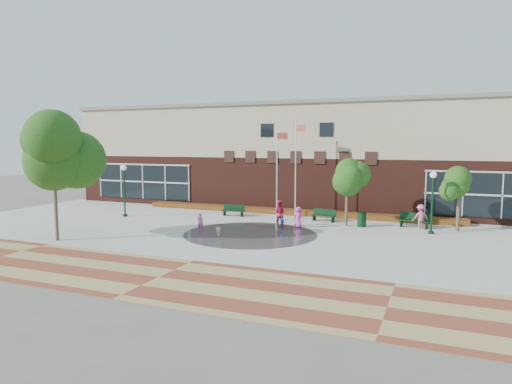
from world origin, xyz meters
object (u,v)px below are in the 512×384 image
at_px(flagpole_right, 277,169).
at_px(trash_can, 362,219).
at_px(flagpole_left, 296,163).
at_px(child_splash, 200,222).
at_px(bench_left, 233,212).
at_px(tree_big_left, 53,153).

relative_size(flagpole_right, trash_can, 6.54).
distance_m(flagpole_left, trash_can, 6.88).
bearing_deg(trash_can, child_splash, -150.45).
relative_size(flagpole_right, child_splash, 5.85).
distance_m(flagpole_right, bench_left, 5.31).
relative_size(tree_big_left, child_splash, 6.18).
xyz_separation_m(flagpole_right, trash_can, (6.26, -0.26, -3.32)).
relative_size(flagpole_left, tree_big_left, 1.03).
relative_size(flagpole_left, flagpole_right, 1.09).
bearing_deg(bench_left, child_splash, -86.51).
height_order(bench_left, child_splash, child_splash).
xyz_separation_m(flagpole_right, child_splash, (-3.32, -5.69, -3.26)).
bearing_deg(bench_left, flagpole_left, 13.54).
distance_m(bench_left, child_splash, 6.32).
xyz_separation_m(flagpole_right, tree_big_left, (-9.66, -11.57, 1.35)).
bearing_deg(child_splash, flagpole_left, -129.34).
bearing_deg(trash_can, bench_left, 175.19).
bearing_deg(tree_big_left, flagpole_left, 52.02).
relative_size(bench_left, tree_big_left, 0.25).
bearing_deg(flagpole_right, bench_left, 154.25).
relative_size(flagpole_right, tree_big_left, 0.95).
bearing_deg(bench_left, flagpole_right, -10.41).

